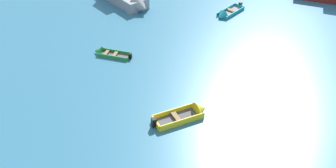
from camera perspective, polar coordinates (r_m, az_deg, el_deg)
rowboat_yellow_cluster_inner at (r=27.07m, az=2.78°, el=-3.73°), size 3.36×2.89×1.06m
rowboat_turquoise_foreground_center at (r=38.48m, az=7.33°, el=8.79°), size 2.39×3.14×0.94m
rowboat_green_far_left at (r=33.12m, az=-8.01°, el=3.94°), size 2.95×1.10×0.78m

